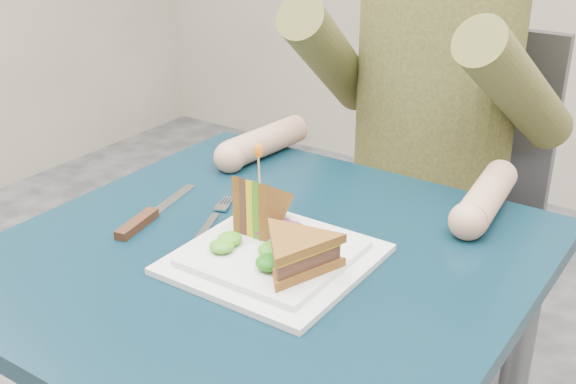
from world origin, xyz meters
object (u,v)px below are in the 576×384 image
Objects in this scene: table at (264,297)px; sandwich_flat at (297,253)px; sandwich_upright at (260,207)px; chair at (441,200)px; diner at (436,50)px; plate at (274,257)px; fork at (211,222)px; knife at (144,219)px.

sandwich_flat is at bearing -25.56° from table.
sandwich_upright is at bearing 132.45° from table.
chair reaches higher than sandwich_upright.
chair is 0.72m from sandwich_upright.
sandwich_upright is at bearing -92.63° from diner.
diner reaches higher than sandwich_upright.
chair is at bearing 87.81° from sandwich_upright.
sandwich_flat reaches higher than plate.
sandwich_upright is (-0.03, -0.67, 0.24)m from chair.
table is 2.88× the size of plate.
diner is 3.86× the size of sandwich_flat.
plate is at bearing 155.56° from sandwich_flat.
diner reaches higher than sandwich_flat.
plate is (0.03, -0.72, 0.20)m from chair.
knife is (-0.09, -0.06, 0.00)m from fork.
table is 5.55× the size of sandwich_upright.
knife is at bearing -108.92° from diner.
diner is (-0.00, 0.59, 0.26)m from table.
sandwich_flat is (0.09, -0.04, 0.12)m from table.
table is at bearing -12.36° from fork.
fork is 0.11m from knife.
sandwich_flat is at bearing -31.73° from sandwich_upright.
sandwich_flat is 0.22m from fork.
diner reaches higher than chair.
chair is 0.39m from diner.
sandwich_flat is (0.05, -0.02, 0.04)m from plate.
table is at bearing 154.44° from sandwich_flat.
table is 0.81× the size of chair.
sandwich_upright is at bearing -92.19° from chair.
sandwich_flat is 1.11× the size of fork.
chair is 1.25× the size of diner.
sandwich_upright is at bearing 17.63° from knife.
knife is at bearing -176.64° from plate.
diner is 3.39× the size of knife.
sandwich_upright is (-0.03, 0.03, 0.13)m from table.
diner is 5.51× the size of sandwich_upright.
chair is 6.88× the size of sandwich_upright.
diner is (-0.00, -0.11, 0.37)m from chair.
sandwich_upright is (-0.06, 0.04, 0.05)m from plate.
sandwich_flat is 0.88× the size of knife.
chair is (0.00, 0.70, -0.11)m from table.
chair is at bearing 79.71° from fork.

